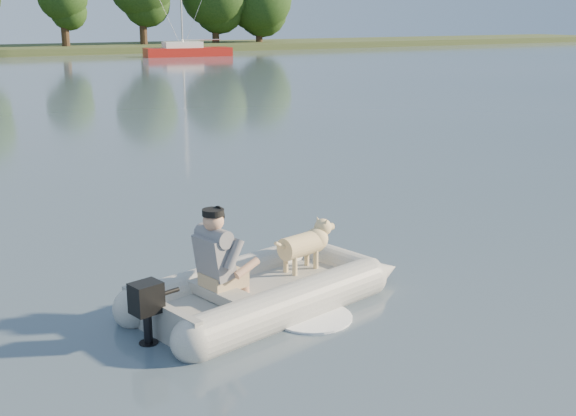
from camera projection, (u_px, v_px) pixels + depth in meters
water at (328, 315)px, 8.32m from camera, size 160.00×160.00×0.00m
dinghy at (265, 256)px, 8.55m from camera, size 5.38×4.44×1.37m
man at (216, 253)px, 8.08m from camera, size 0.84×0.76×1.07m
dog at (301, 249)px, 9.03m from camera, size 0.97×0.53×0.62m
outboard_motor at (147, 316)px, 7.53m from camera, size 0.47×0.37×0.78m
sailboat at (187, 51)px, 59.18m from camera, size 7.25×2.94×9.70m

